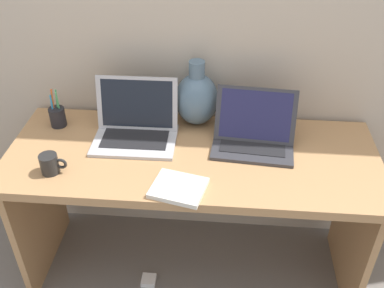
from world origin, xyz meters
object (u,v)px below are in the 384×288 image
at_px(notebook_stack, 179,188).
at_px(coffee_mug, 50,164).
at_px(green_vase, 197,98).
at_px(power_brick, 149,280).
at_px(pen_cup, 57,116).
at_px(laptop_right, 254,131).
at_px(laptop_left, 136,123).

xyz_separation_m(notebook_stack, coffee_mug, (-0.52, 0.06, 0.03)).
distance_m(green_vase, power_brick, 0.95).
distance_m(green_vase, coffee_mug, 0.70).
distance_m(green_vase, pen_cup, 0.64).
bearing_deg(coffee_mug, pen_cup, 103.79).
bearing_deg(pen_cup, laptop_right, -4.39).
relative_size(green_vase, notebook_stack, 1.55).
relative_size(laptop_right, power_brick, 5.20).
bearing_deg(coffee_mug, notebook_stack, -7.07).
relative_size(laptop_left, notebook_stack, 1.83).
bearing_deg(coffee_mug, laptop_left, 43.92).
bearing_deg(laptop_left, coffee_mug, -136.08).
height_order(notebook_stack, coffee_mug, coffee_mug).
distance_m(laptop_left, notebook_stack, 0.42).
distance_m(laptop_left, coffee_mug, 0.41).
height_order(laptop_right, green_vase, green_vase).
xyz_separation_m(coffee_mug, power_brick, (0.34, 0.05, -0.77)).
distance_m(coffee_mug, pen_cup, 0.35).
relative_size(laptop_left, pen_cup, 1.99).
bearing_deg(coffee_mug, power_brick, 9.04).
bearing_deg(notebook_stack, power_brick, 146.19).
height_order(notebook_stack, pen_cup, pen_cup).
height_order(coffee_mug, power_brick, coffee_mug).
bearing_deg(laptop_left, power_brick, -78.03).
bearing_deg(laptop_right, power_brick, -155.47).
bearing_deg(laptop_left, laptop_right, -1.60).
bearing_deg(coffee_mug, laptop_right, 18.31).
relative_size(coffee_mug, pen_cup, 0.60).
xyz_separation_m(notebook_stack, pen_cup, (-0.60, 0.40, 0.04)).
bearing_deg(notebook_stack, laptop_left, 123.05).
bearing_deg(power_brick, pen_cup, 146.37).
relative_size(laptop_left, laptop_right, 1.00).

